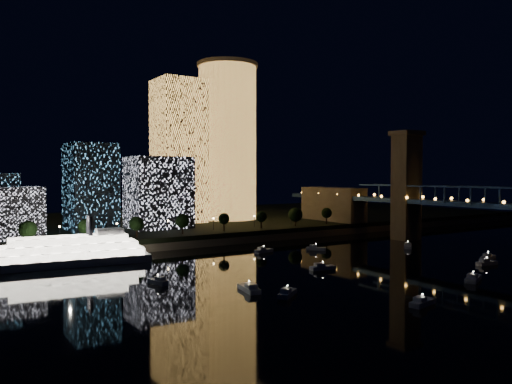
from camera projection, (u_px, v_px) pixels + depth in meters
ground at (393, 272)px, 153.07m from camera, size 520.00×520.00×0.00m
far_bank at (177, 222)px, 286.86m from camera, size 420.00×160.00×5.00m
seawall at (250, 239)px, 221.63m from camera, size 420.00×6.00×3.00m
tower_cylindrical at (228, 141)px, 279.32m from camera, size 34.00×34.00×86.97m
tower_rectangular at (179, 151)px, 261.43m from camera, size 23.40×23.40×74.47m
midrise_blocks at (93, 195)px, 220.22m from camera, size 91.87×34.52×38.91m
truss_bridge at (502, 211)px, 191.15m from camera, size 13.00×266.00×50.00m
riverboat at (62, 253)px, 163.46m from camera, size 56.57×17.45×16.77m
motorboats at (364, 267)px, 157.96m from camera, size 119.92×88.54×2.78m
esplanade_trees at (172, 222)px, 207.23m from camera, size 165.90×6.84×8.92m
street_lamps at (168, 224)px, 212.82m from camera, size 132.70×0.70×5.65m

